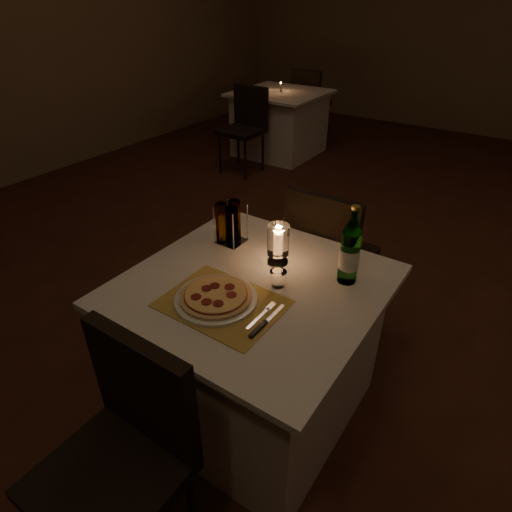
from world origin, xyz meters
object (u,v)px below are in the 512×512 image
Objects in this scene: main_table at (254,348)px; water_bottle at (350,252)px; plate at (216,299)px; tumbler at (278,279)px; neighbor_table_left at (280,123)px; chair_far at (327,249)px; pizza at (216,296)px; chair_near at (126,441)px; hurricane_candle at (278,241)px.

water_bottle reaches higher than main_table.
tumbler is at bearing 56.81° from plate.
neighbor_table_left is (-1.93, 3.36, 0.00)m from main_table.
chair_far is at bearing 90.00° from main_table.
water_bottle is (0.21, 0.19, 0.10)m from tumbler.
pizza is (-0.05, -0.89, 0.22)m from chair_far.
tumbler reaches higher than neighbor_table_left.
chair_far is at bearing -53.99° from neighbor_table_left.
pizza is (-0.00, -0.00, 0.02)m from plate.
hurricane_candle is at bearing 90.03° from chair_near.
water_bottle is 0.31m from hurricane_candle.
pizza is (-0.05, 0.53, 0.22)m from chair_near.
chair_far is (0.00, 0.71, 0.18)m from main_table.
main_table is at bearing -142.98° from water_bottle.
hurricane_candle is at bearing 90.14° from main_table.
hurricane_candle is (-0.00, 0.19, 0.47)m from main_table.
neighbor_table_left is (-1.92, 3.17, -0.47)m from hurricane_candle.
tumbler is at bearing 56.83° from pizza.
chair_near is 3.21× the size of pizza.
water_bottle is (0.31, 0.95, 0.33)m from chair_near.
chair_far is 0.92m from pizza.
plate is 0.26m from tumbler.
main_table is 0.74m from chair_near.
hurricane_candle reaches higher than chair_far.
pizza is 1.54× the size of hurricane_candle.
neighbor_table_left is (-1.93, 4.08, -0.18)m from chair_near.
water_bottle is at bearing 49.06° from pizza.
plate is (-0.05, 0.53, 0.20)m from chair_near.
pizza is 4.03m from neighbor_table_left.
chair_near is at bearing -84.65° from plate.
water_bottle reaches higher than plate.
chair_far is 0.66m from water_bottle.
tumbler is (0.09, -0.67, 0.23)m from chair_far.
pizza reaches higher than neighbor_table_left.
hurricane_candle reaches higher than neighbor_table_left.
water_bottle is 3.88m from neighbor_table_left.
chair_near reaches higher than pizza.
hurricane_candle is 0.18× the size of neighbor_table_left.
water_bottle is at bearing 49.05° from plate.
plate is (-0.05, -0.89, 0.20)m from chair_far.
main_table and neighbor_table_left have the same top height.
tumbler is at bearing -82.07° from chair_far.
chair_far reaches higher than main_table.
chair_near reaches higher than plate.
hurricane_candle is (0.05, 0.37, 0.10)m from plate.
chair_near is 0.95m from hurricane_candle.
water_bottle is 1.86× the size of hurricane_candle.
water_bottle is at bearing 41.94° from tumbler.
chair_near is at bearing -90.00° from main_table.
chair_near is at bearing -64.72° from neighbor_table_left.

